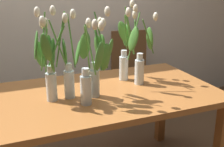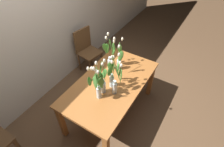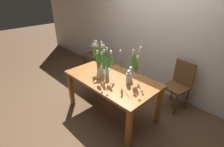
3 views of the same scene
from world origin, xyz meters
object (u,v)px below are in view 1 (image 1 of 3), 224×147
at_px(tulip_vase_2, 49,65).
at_px(tulip_vase_5, 63,65).
at_px(tulip_vase_0, 99,64).
at_px(dining_table, 100,105).
at_px(tulip_vase_4, 140,59).
at_px(dining_chair, 131,68).
at_px(tulip_vase_1, 127,48).
at_px(tulip_vase_3, 88,75).

xyz_separation_m(tulip_vase_2, tulip_vase_5, (0.09, 0.00, -0.01)).
bearing_deg(tulip_vase_0, tulip_vase_5, 164.97).
xyz_separation_m(dining_table, tulip_vase_4, (0.32, 0.04, 0.28)).
bearing_deg(tulip_vase_0, tulip_vase_2, 170.07).
bearing_deg(dining_chair, tulip_vase_1, -117.85).
xyz_separation_m(tulip_vase_2, tulip_vase_4, (0.65, 0.05, -0.05)).
height_order(tulip_vase_0, tulip_vase_2, tulip_vase_2).
bearing_deg(tulip_vase_1, tulip_vase_0, -141.12).
xyz_separation_m(tulip_vase_1, dining_chair, (0.45, 0.85, -0.45)).
height_order(tulip_vase_1, tulip_vase_3, tulip_vase_1).
relative_size(tulip_vase_2, tulip_vase_4, 1.04).
bearing_deg(tulip_vase_4, tulip_vase_5, -175.24).
height_order(tulip_vase_2, tulip_vase_4, tulip_vase_2).
distance_m(tulip_vase_0, dining_chair, 1.42).
distance_m(tulip_vase_4, tulip_vase_5, 0.57).
relative_size(tulip_vase_1, tulip_vase_4, 1.05).
relative_size(tulip_vase_0, tulip_vase_1, 0.99).
bearing_deg(dining_chair, tulip_vase_4, -112.59).
bearing_deg(tulip_vase_4, dining_chair, 67.41).
height_order(tulip_vase_2, tulip_vase_3, tulip_vase_2).
distance_m(dining_table, tulip_vase_1, 0.48).
bearing_deg(tulip_vase_5, tulip_vase_3, -51.98).
xyz_separation_m(tulip_vase_2, dining_chair, (1.07, 1.06, -0.45)).
bearing_deg(dining_table, dining_chair, 54.69).
relative_size(tulip_vase_3, dining_chair, 0.57).
bearing_deg(tulip_vase_1, tulip_vase_5, -159.51).
xyz_separation_m(dining_table, tulip_vase_2, (-0.33, -0.01, 0.32)).
xyz_separation_m(tulip_vase_0, tulip_vase_3, (-0.10, -0.09, -0.04)).
distance_m(tulip_vase_0, tulip_vase_3, 0.14).
bearing_deg(tulip_vase_0, tulip_vase_1, 38.88).
relative_size(tulip_vase_0, tulip_vase_3, 1.11).
distance_m(tulip_vase_3, tulip_vase_4, 0.49).
distance_m(tulip_vase_4, dining_chair, 1.16).
relative_size(dining_table, tulip_vase_4, 2.86).
height_order(tulip_vase_0, tulip_vase_4, tulip_vase_0).
bearing_deg(dining_chair, tulip_vase_0, -124.74).
height_order(dining_table, tulip_vase_0, tulip_vase_0).
bearing_deg(tulip_vase_4, tulip_vase_1, 101.90).
height_order(tulip_vase_0, tulip_vase_5, tulip_vase_5).
relative_size(tulip_vase_4, dining_chair, 0.60).
bearing_deg(dining_chair, tulip_vase_3, -126.06).
xyz_separation_m(tulip_vase_0, tulip_vase_2, (-0.30, 0.05, 0.01)).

